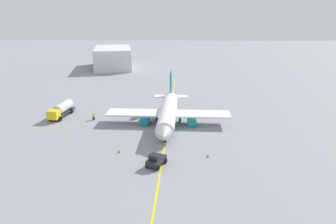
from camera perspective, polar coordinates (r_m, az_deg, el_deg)
ground_plane at (r=66.42m, az=-0.00°, el=-2.45°), size 400.00×400.00×0.00m
airplane at (r=65.99m, az=0.03°, el=-0.19°), size 28.35×27.39×9.57m
fuel_tanker at (r=75.62m, az=-19.57°, el=0.46°), size 9.67×3.92×3.15m
pushback_tug at (r=49.23m, az=-2.29°, el=-9.07°), size 4.11×3.57×2.20m
refueling_worker at (r=71.25m, az=-13.94°, el=-0.84°), size 0.60×0.63×1.71m
safety_cone_nose at (r=52.64m, az=7.58°, el=-8.19°), size 0.50×0.50×0.55m
safety_cone_wingtip at (r=54.42m, az=-9.26°, el=-7.30°), size 0.56×0.56×0.62m
distant_hangar at (r=136.39m, az=-10.38°, el=10.09°), size 27.13×19.11×8.75m
taxi_line_marking at (r=66.41m, az=-0.00°, el=-2.45°), size 87.60×4.60×0.01m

